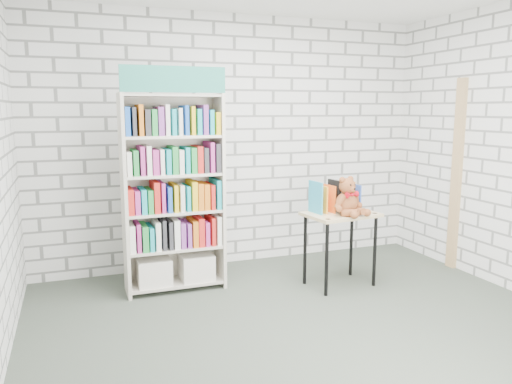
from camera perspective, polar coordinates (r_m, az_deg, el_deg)
name	(u,v)px	position (r m, az deg, el deg)	size (l,w,h in m)	color
ground	(313,331)	(4.20, 6.50, -15.49)	(4.50, 4.50, 0.00)	#3D463B
room_shell	(317,107)	(3.81, 7.01, 9.61)	(4.52, 4.02, 2.81)	silver
bookshelf	(173,191)	(4.89, -9.46, 0.06)	(0.96, 0.37, 2.15)	beige
display_table	(340,223)	(5.06, 9.63, -3.52)	(0.75, 0.56, 0.75)	tan
table_books	(334,197)	(5.10, 8.95, -0.55)	(0.51, 0.27, 0.29)	#2B98BC
teddy_bear	(348,200)	(4.93, 10.51, -0.86)	(0.34, 0.34, 0.38)	brown
door_trim	(456,175)	(5.93, 21.94, 1.81)	(0.05, 0.12, 2.10)	tan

